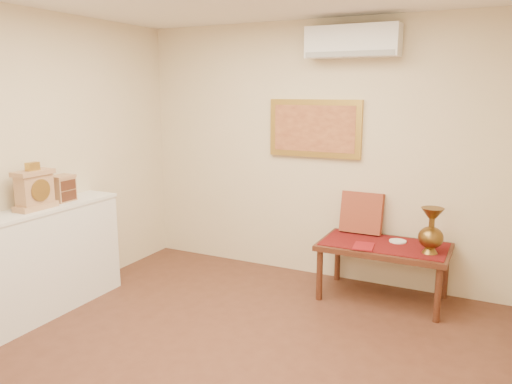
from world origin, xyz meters
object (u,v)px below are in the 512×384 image
Objects in this scene: mantel_clock at (35,189)px; wooden_chest at (63,188)px; display_ledge at (22,268)px; brass_urn_tall at (432,226)px; low_table at (384,251)px.

wooden_chest is at bearing 95.94° from mantel_clock.
wooden_chest is (-0.01, 0.51, 0.61)m from display_ledge.
brass_urn_tall is 3.49m from mantel_clock.
low_table is (2.65, 1.70, -0.67)m from mantel_clock.
wooden_chest is 0.20× the size of low_table.
mantel_clock is 1.68× the size of wooden_chest.
display_ledge is at bearing -89.10° from wooden_chest.
brass_urn_tall reaches higher than display_ledge.
wooden_chest reaches higher than low_table.
low_table is at bearing 35.10° from display_ledge.
brass_urn_tall is at bearing 29.91° from display_ledge.
low_table is at bearing 27.04° from wooden_chest.
display_ledge is at bearing -150.09° from brass_urn_tall.
brass_urn_tall is 1.23× the size of mantel_clock.
brass_urn_tall is at bearing -12.75° from low_table.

